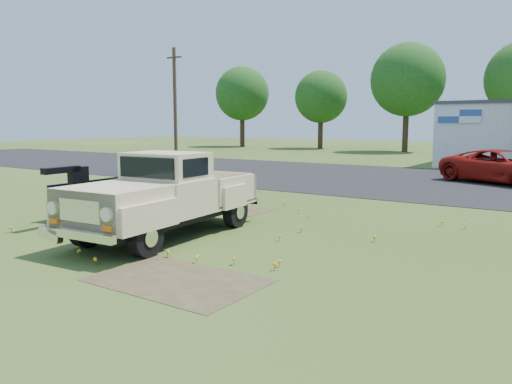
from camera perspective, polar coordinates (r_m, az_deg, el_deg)
ground at (r=12.23m, az=-4.47°, el=-5.24°), size 140.00×140.00×0.00m
asphalt_lot at (r=25.56m, az=17.01°, el=1.29°), size 90.00×14.00×0.02m
dirt_patch_a at (r=9.09m, az=-8.94°, el=-9.94°), size 3.00×2.00×0.01m
dirt_patch_b at (r=16.15m, az=-2.27°, el=-2.02°), size 2.20×1.60×0.01m
utility_pole_west at (r=43.02m, az=-9.24°, el=10.18°), size 1.60×0.30×9.00m
treeline_a at (r=60.82m, az=-1.59°, el=11.16°), size 6.40×6.40×9.52m
treeline_b at (r=56.44m, az=7.44°, el=10.72°), size 5.76×5.76×8.57m
treeline_c at (r=51.35m, az=16.92°, el=12.16°), size 7.04×7.04×10.47m
vintage_pickup_truck at (r=12.38m, az=-10.16°, el=-0.28°), size 2.67×5.89×2.08m
flatbed_trailer at (r=16.21m, az=-12.89°, el=0.75°), size 2.35×6.11×1.64m
red_pickup at (r=25.66m, az=26.39°, el=2.57°), size 6.13×4.58×1.55m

